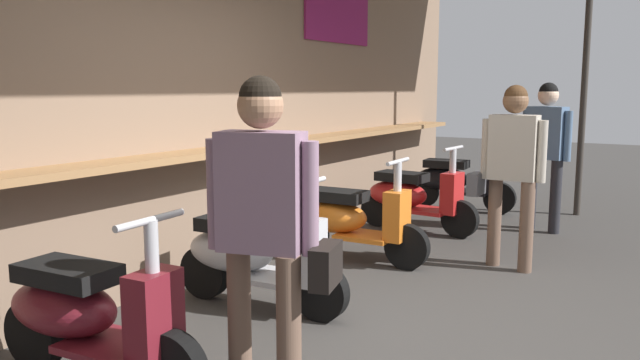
{
  "coord_description": "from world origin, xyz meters",
  "views": [
    {
      "loc": [
        -3.52,
        -1.66,
        1.59
      ],
      "look_at": [
        1.22,
        1.26,
        0.76
      ],
      "focal_mm": 35.21,
      "sensor_mm": 36.0,
      "label": 1
    }
  ],
  "objects_px": {
    "shopper_with_handbag": "(265,213)",
    "shopper_browsing": "(511,159)",
    "scooter_black": "(455,180)",
    "scooter_orange": "(348,219)",
    "scooter_silver": "(250,255)",
    "scooter_maroon": "(86,314)",
    "scooter_red": "(411,196)",
    "shopper_passing": "(546,141)"
  },
  "relations": [
    {
      "from": "shopper_with_handbag",
      "to": "shopper_browsing",
      "type": "distance_m",
      "value": 3.12
    },
    {
      "from": "scooter_black",
      "to": "scooter_orange",
      "type": "bearing_deg",
      "value": -94.28
    },
    {
      "from": "shopper_browsing",
      "to": "scooter_silver",
      "type": "bearing_deg",
      "value": -33.99
    },
    {
      "from": "scooter_black",
      "to": "shopper_with_handbag",
      "type": "distance_m",
      "value": 5.56
    },
    {
      "from": "scooter_black",
      "to": "shopper_browsing",
      "type": "distance_m",
      "value": 2.75
    },
    {
      "from": "scooter_orange",
      "to": "shopper_browsing",
      "type": "height_order",
      "value": "shopper_browsing"
    },
    {
      "from": "scooter_silver",
      "to": "shopper_browsing",
      "type": "height_order",
      "value": "shopper_browsing"
    },
    {
      "from": "scooter_maroon",
      "to": "scooter_red",
      "type": "height_order",
      "value": "same"
    },
    {
      "from": "scooter_maroon",
      "to": "scooter_orange",
      "type": "xyz_separation_m",
      "value": [
        2.87,
        0.0,
        0.0
      ]
    },
    {
      "from": "shopper_browsing",
      "to": "shopper_passing",
      "type": "xyz_separation_m",
      "value": [
        1.68,
        0.07,
        0.04
      ]
    },
    {
      "from": "scooter_maroon",
      "to": "scooter_orange",
      "type": "height_order",
      "value": "same"
    },
    {
      "from": "scooter_maroon",
      "to": "scooter_black",
      "type": "distance_m",
      "value": 5.73
    },
    {
      "from": "shopper_with_handbag",
      "to": "shopper_passing",
      "type": "bearing_deg",
      "value": -18.91
    },
    {
      "from": "scooter_silver",
      "to": "scooter_red",
      "type": "height_order",
      "value": "same"
    },
    {
      "from": "scooter_silver",
      "to": "scooter_orange",
      "type": "height_order",
      "value": "same"
    },
    {
      "from": "scooter_silver",
      "to": "shopper_passing",
      "type": "bearing_deg",
      "value": 67.72
    },
    {
      "from": "scooter_silver",
      "to": "shopper_with_handbag",
      "type": "xyz_separation_m",
      "value": [
        -1.12,
        -0.98,
        0.61
      ]
    },
    {
      "from": "scooter_maroon",
      "to": "shopper_with_handbag",
      "type": "distance_m",
      "value": 1.19
    },
    {
      "from": "scooter_orange",
      "to": "scooter_black",
      "type": "xyz_separation_m",
      "value": [
        2.86,
        -0.0,
        0.0
      ]
    },
    {
      "from": "scooter_orange",
      "to": "scooter_maroon",
      "type": "bearing_deg",
      "value": -92.68
    },
    {
      "from": "scooter_silver",
      "to": "shopper_with_handbag",
      "type": "bearing_deg",
      "value": -52.28
    },
    {
      "from": "scooter_silver",
      "to": "scooter_red",
      "type": "bearing_deg",
      "value": 86.63
    },
    {
      "from": "scooter_maroon",
      "to": "scooter_orange",
      "type": "distance_m",
      "value": 2.87
    },
    {
      "from": "scooter_orange",
      "to": "shopper_browsing",
      "type": "distance_m",
      "value": 1.54
    },
    {
      "from": "scooter_maroon",
      "to": "scooter_red",
      "type": "xyz_separation_m",
      "value": [
        4.31,
        0.0,
        0.0
      ]
    },
    {
      "from": "scooter_red",
      "to": "shopper_passing",
      "type": "bearing_deg",
      "value": 34.57
    },
    {
      "from": "scooter_orange",
      "to": "shopper_with_handbag",
      "type": "bearing_deg",
      "value": -71.87
    },
    {
      "from": "scooter_silver",
      "to": "scooter_black",
      "type": "bearing_deg",
      "value": 86.63
    },
    {
      "from": "scooter_orange",
      "to": "shopper_with_handbag",
      "type": "distance_m",
      "value": 2.82
    },
    {
      "from": "scooter_silver",
      "to": "shopper_passing",
      "type": "xyz_separation_m",
      "value": [
        3.66,
        -1.25,
        0.62
      ]
    },
    {
      "from": "scooter_red",
      "to": "shopper_with_handbag",
      "type": "relative_size",
      "value": 0.85
    },
    {
      "from": "scooter_maroon",
      "to": "scooter_red",
      "type": "relative_size",
      "value": 1.0
    },
    {
      "from": "scooter_silver",
      "to": "shopper_browsing",
      "type": "distance_m",
      "value": 2.45
    },
    {
      "from": "scooter_maroon",
      "to": "scooter_black",
      "type": "bearing_deg",
      "value": 85.86
    },
    {
      "from": "scooter_orange",
      "to": "shopper_passing",
      "type": "distance_m",
      "value": 2.61
    },
    {
      "from": "scooter_black",
      "to": "scooter_maroon",
      "type": "bearing_deg",
      "value": -94.28
    },
    {
      "from": "scooter_red",
      "to": "shopper_with_handbag",
      "type": "bearing_deg",
      "value": -73.01
    },
    {
      "from": "scooter_silver",
      "to": "scooter_orange",
      "type": "bearing_deg",
      "value": 86.63
    },
    {
      "from": "shopper_browsing",
      "to": "shopper_passing",
      "type": "distance_m",
      "value": 1.68
    },
    {
      "from": "scooter_red",
      "to": "shopper_passing",
      "type": "relative_size",
      "value": 0.86
    },
    {
      "from": "scooter_black",
      "to": "shopper_with_handbag",
      "type": "height_order",
      "value": "shopper_with_handbag"
    },
    {
      "from": "scooter_maroon",
      "to": "shopper_passing",
      "type": "height_order",
      "value": "shopper_passing"
    }
  ]
}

